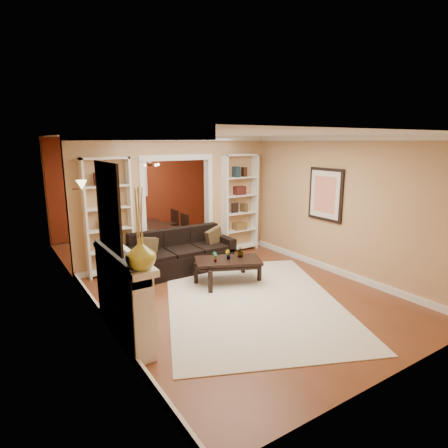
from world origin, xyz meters
TOP-DOWN VIEW (x-y plane):
  - floor at (0.00, 0.00)m, footprint 8.00×8.00m
  - ceiling at (0.00, 0.00)m, footprint 8.00×8.00m
  - wall_back at (0.00, 4.00)m, footprint 8.00×0.00m
  - wall_front at (0.00, -4.00)m, footprint 8.00×0.00m
  - wall_left at (-2.25, 0.00)m, footprint 0.00×8.00m
  - wall_right at (2.25, 0.00)m, footprint 0.00×8.00m
  - partition_wall at (0.00, 1.20)m, footprint 4.50×0.15m
  - red_back_panel at (0.00, 3.97)m, footprint 4.44×0.04m
  - dining_window at (0.00, 3.93)m, footprint 0.78×0.03m
  - area_rug at (0.03, -1.52)m, footprint 4.03×4.61m
  - sofa at (-0.27, 0.45)m, footprint 2.10×0.91m
  - pillow_left at (-1.02, 0.43)m, footprint 0.43×0.23m
  - pillow_right at (0.47, 0.43)m, footprint 0.40×0.21m
  - coffee_table at (0.14, -0.61)m, footprint 1.36×1.08m
  - plant_left at (-0.14, -0.61)m, footprint 0.12×0.10m
  - plant_center at (0.14, -0.61)m, footprint 0.12×0.13m
  - plant_right at (0.42, -0.61)m, footprint 0.17×0.17m
  - bookshelf_left at (-1.55, 1.03)m, footprint 0.90×0.30m
  - bookshelf_right at (1.55, 1.03)m, footprint 0.90×0.30m
  - fireplace at (-2.09, -1.50)m, footprint 0.32×1.70m
  - vase at (-2.09, -2.20)m, footprint 0.43×0.43m
  - mirror at (-2.23, -1.50)m, footprint 0.03×0.95m
  - wall_sconce at (-2.15, 0.55)m, footprint 0.18×0.18m
  - framed_art at (2.21, -1.00)m, footprint 0.04×0.85m
  - dining_table at (-0.02, 2.63)m, footprint 1.48×0.82m
  - dining_chair_nw at (-0.57, 2.33)m, footprint 0.58×0.58m
  - dining_chair_ne at (0.53, 2.33)m, footprint 0.49×0.49m
  - dining_chair_sw at (-0.57, 2.93)m, footprint 0.52×0.52m
  - dining_chair_se at (0.53, 2.93)m, footprint 0.43×0.43m
  - chandelier at (0.00, 2.70)m, footprint 0.50×0.50m

SIDE VIEW (x-z plane):
  - floor at x=0.00m, z-range 0.00..0.00m
  - area_rug at x=0.03m, z-range 0.00..0.01m
  - coffee_table at x=0.14m, z-range 0.00..0.45m
  - dining_table at x=-0.02m, z-range 0.00..0.52m
  - dining_chair_ne at x=0.53m, z-range 0.00..0.79m
  - dining_chair_se at x=0.53m, z-range 0.00..0.81m
  - sofa at x=-0.27m, z-range 0.00..0.82m
  - dining_chair_sw at x=-0.57m, z-range 0.00..0.82m
  - dining_chair_nw at x=-0.57m, z-range 0.00..0.90m
  - plant_center at x=0.14m, z-range 0.45..0.63m
  - plant_left at x=-0.14m, z-range 0.45..0.65m
  - plant_right at x=0.42m, z-range 0.45..0.67m
  - fireplace at x=-2.09m, z-range 0.00..1.16m
  - pillow_right at x=0.47m, z-range 0.40..0.79m
  - pillow_left at x=-1.02m, z-range 0.40..0.82m
  - bookshelf_left at x=-1.55m, z-range 0.00..2.30m
  - bookshelf_right at x=1.55m, z-range 0.00..2.30m
  - red_back_panel at x=0.00m, z-range 0.00..2.64m
  - vase at x=-2.09m, z-range 1.16..1.52m
  - wall_back at x=0.00m, z-range -2.65..5.35m
  - wall_front at x=0.00m, z-range -2.65..5.35m
  - wall_left at x=-2.25m, z-range -2.65..5.35m
  - wall_right at x=2.25m, z-range -2.65..5.35m
  - partition_wall at x=0.00m, z-range 0.00..2.70m
  - dining_window at x=0.00m, z-range 1.06..2.04m
  - framed_art at x=2.21m, z-range 1.02..2.08m
  - mirror at x=-2.23m, z-range 1.25..2.35m
  - wall_sconce at x=-2.15m, z-range 1.72..1.94m
  - chandelier at x=0.00m, z-range 1.87..2.17m
  - ceiling at x=0.00m, z-range 2.70..2.70m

